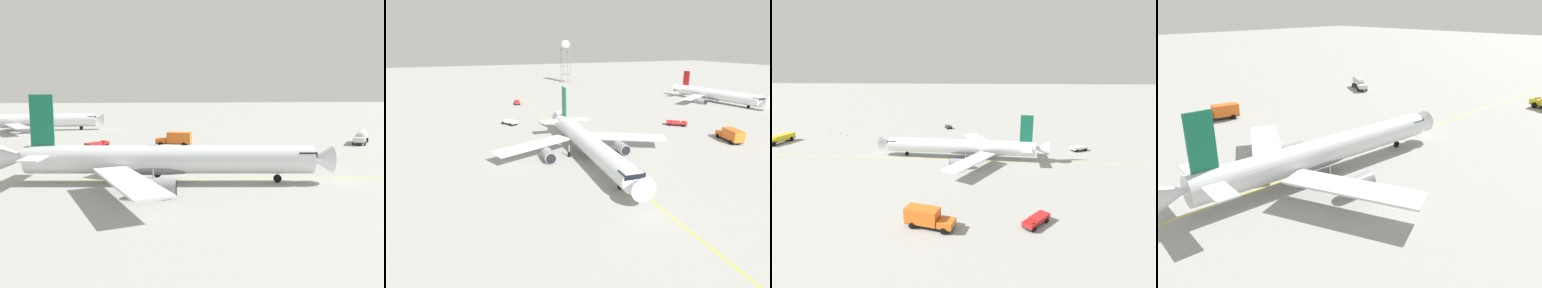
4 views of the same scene
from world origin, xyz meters
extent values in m
plane|color=#9E9E99|center=(0.00, 0.00, 0.00)|extent=(600.00, 600.00, 0.00)
cylinder|color=silver|center=(1.02, 0.27, 3.22)|extent=(39.40, 7.33, 3.86)
cone|color=silver|center=(21.74, -1.58, 3.22)|extent=(3.31, 3.92, 3.67)
cone|color=silver|center=(-20.00, 2.14, 3.52)|extent=(4.28, 3.63, 3.28)
cube|color=black|center=(19.55, -1.38, 4.09)|extent=(2.68, 3.48, 0.70)
ellipsoid|color=slate|center=(-0.93, 0.44, 2.16)|extent=(14.37, 4.72, 2.12)
cube|color=#146B4C|center=(-16.16, 1.80, 8.62)|extent=(3.21, 0.52, 6.93)
cube|color=silver|center=(-15.86, 5.23, 3.99)|extent=(3.06, 5.55, 0.20)
cube|color=silver|center=(-16.47, -1.63, 3.99)|extent=(3.06, 5.55, 0.20)
cube|color=silver|center=(-2.07, 10.97, 2.55)|extent=(12.35, 16.74, 0.28)
cube|color=silver|center=(-3.91, -9.71, 2.55)|extent=(9.97, 17.34, 0.28)
cylinder|color=gray|center=(0.94, 8.15, 1.17)|extent=(4.04, 2.58, 2.25)
cylinder|color=black|center=(2.91, 7.98, 1.17)|extent=(0.32, 1.92, 1.91)
cylinder|color=gray|center=(-0.46, -7.47, 1.17)|extent=(4.04, 2.58, 2.25)
cylinder|color=black|center=(1.51, -7.65, 1.17)|extent=(0.32, 1.92, 1.91)
cylinder|color=#9EA0A5|center=(15.86, -1.05, 1.55)|extent=(0.20, 0.20, 2.00)
cylinder|color=black|center=(15.86, -1.05, 0.55)|extent=(1.12, 0.40, 1.10)
cylinder|color=#9EA0A5|center=(-0.64, 3.76, 1.55)|extent=(0.20, 0.20, 2.00)
cylinder|color=black|center=(-0.64, 3.76, 0.55)|extent=(1.12, 0.40, 1.10)
cylinder|color=#9EA0A5|center=(-1.23, -2.87, 1.55)|extent=(0.20, 0.20, 2.00)
cylinder|color=black|center=(-1.23, -2.87, 0.55)|extent=(1.12, 0.40, 1.10)
cylinder|color=white|center=(-37.22, 73.33, 3.01)|extent=(36.21, 8.00, 4.02)
cone|color=white|center=(-18.15, 75.46, 3.01)|extent=(3.41, 4.13, 3.82)
cone|color=white|center=(-56.60, 71.16, 3.31)|extent=(4.36, 3.84, 3.41)
cube|color=black|center=(-20.34, 75.22, 3.91)|extent=(2.76, 3.66, 0.70)
ellipsoid|color=gray|center=(-39.01, 73.13, 1.90)|extent=(13.28, 5.03, 2.21)
cube|color=red|center=(-52.96, 71.56, 7.97)|extent=(3.21, 0.59, 5.91)
cube|color=white|center=(-53.31, 74.74, 3.81)|extent=(3.12, 5.04, 0.20)
cube|color=white|center=(-52.60, 68.39, 3.81)|extent=(3.12, 5.04, 0.20)
cube|color=white|center=(-41.46, 82.47, 2.30)|extent=(7.91, 15.60, 0.28)
cube|color=white|center=(-39.33, 63.47, 2.30)|extent=(10.69, 15.14, 0.28)
cylinder|color=gray|center=(-38.75, 80.49, 0.78)|extent=(3.76, 2.92, 2.55)
cylinder|color=black|center=(-36.96, 80.69, 0.78)|extent=(0.39, 2.17, 2.16)
cylinder|color=gray|center=(-37.13, 66.00, 0.78)|extent=(3.76, 2.92, 2.55)
cylinder|color=black|center=(-35.34, 66.20, 0.78)|extent=(0.39, 2.17, 2.16)
cylinder|color=#9EA0A5|center=(-23.63, 74.85, 1.43)|extent=(0.20, 0.20, 1.75)
cylinder|color=black|center=(-23.63, 74.85, 0.55)|extent=(1.13, 0.42, 1.10)
cylinder|color=#9EA0A5|center=(-39.39, 76.51, 1.43)|extent=(0.20, 0.20, 1.75)
cylinder|color=black|center=(-39.39, 76.51, 0.55)|extent=(1.13, 0.42, 1.10)
cylinder|color=#9EA0A5|center=(-38.63, 69.74, 1.43)|extent=(0.20, 0.20, 1.75)
cylinder|color=black|center=(-38.63, 69.74, 0.55)|extent=(1.13, 0.42, 1.10)
cube|color=#232326|center=(-33.12, -8.47, 0.50)|extent=(5.15, 3.84, 0.20)
cube|color=white|center=(-34.63, -9.25, 0.88)|extent=(2.27, 2.57, 0.55)
cube|color=black|center=(-35.19, -9.54, 0.96)|extent=(0.89, 1.63, 0.31)
cube|color=white|center=(-32.39, -8.09, 0.95)|extent=(3.83, 3.37, 0.70)
cylinder|color=black|center=(-34.15, -10.20, 0.40)|extent=(0.84, 0.62, 0.80)
cylinder|color=black|center=(-35.12, -8.30, 0.40)|extent=(0.84, 0.62, 0.80)
cylinder|color=black|center=(-31.25, -8.71, 0.40)|extent=(0.84, 0.62, 0.80)
cylinder|color=black|center=(-32.23, -6.81, 0.40)|extent=(0.84, 0.62, 0.80)
cube|color=#232326|center=(3.26, 36.08, 0.60)|extent=(8.12, 4.11, 0.20)
cube|color=orange|center=(0.61, 36.78, 1.20)|extent=(2.92, 3.07, 1.00)
cube|color=black|center=(-0.42, 37.06, 1.35)|extent=(0.63, 2.09, 0.56)
cube|color=orange|center=(4.49, 35.75, 1.90)|extent=(5.76, 3.82, 2.40)
cylinder|color=black|center=(0.29, 35.55, 0.50)|extent=(1.04, 0.53, 1.00)
cylinder|color=black|center=(0.94, 38.01, 0.50)|extent=(1.04, 0.53, 1.00)
cylinder|color=black|center=(5.35, 34.20, 0.50)|extent=(1.04, 0.53, 1.00)
cylinder|color=black|center=(6.01, 36.67, 0.50)|extent=(1.04, 0.53, 1.00)
cube|color=#232326|center=(-13.38, 34.41, 0.48)|extent=(4.86, 5.24, 0.20)
cube|color=red|center=(-12.10, 35.88, 0.91)|extent=(2.50, 2.48, 0.65)
cube|color=black|center=(-11.61, 36.43, 1.00)|extent=(1.22, 1.09, 0.36)
cube|color=red|center=(-14.00, 33.70, 0.93)|extent=(3.84, 4.01, 0.70)
cube|color=red|center=(-12.10, 35.88, 1.33)|extent=(1.37, 1.31, 0.16)
cylinder|color=black|center=(-12.80, 36.49, 0.38)|extent=(0.71, 0.76, 0.76)
cylinder|color=black|center=(-11.40, 35.27, 0.38)|extent=(0.71, 0.76, 0.76)
cylinder|color=black|center=(-15.26, 33.67, 0.38)|extent=(0.71, 0.76, 0.76)
cylinder|color=black|center=(-13.86, 32.45, 0.38)|extent=(0.71, 0.76, 0.76)
cube|color=#232326|center=(-63.75, 0.54, 0.48)|extent=(5.24, 2.39, 0.20)
cube|color=red|center=(-62.01, 0.25, 0.91)|extent=(1.80, 2.06, 0.65)
cube|color=black|center=(-61.36, 0.13, 1.00)|extent=(0.34, 1.53, 0.36)
cube|color=red|center=(-64.60, 0.69, 0.93)|extent=(3.59, 2.37, 0.70)
cube|color=red|center=(-62.01, 0.25, 1.33)|extent=(0.81, 1.36, 0.16)
cylinder|color=black|center=(-61.86, 1.15, 0.38)|extent=(0.80, 0.40, 0.76)
cylinder|color=black|center=(-62.16, -0.66, 0.38)|extent=(0.80, 0.40, 0.76)
cylinder|color=black|center=(-65.19, 1.72, 0.38)|extent=(0.80, 0.40, 0.76)
cylinder|color=black|center=(-65.50, -0.09, 0.38)|extent=(0.80, 0.40, 0.76)
cylinder|color=slate|center=(-122.24, 45.86, 9.36)|extent=(0.24, 0.24, 18.71)
cylinder|color=slate|center=(-126.48, 45.86, 9.36)|extent=(0.24, 0.24, 18.71)
cylinder|color=slate|center=(-126.48, 41.61, 9.36)|extent=(0.24, 0.24, 18.71)
cylinder|color=slate|center=(-122.24, 41.61, 9.36)|extent=(0.24, 0.24, 18.71)
cube|color=slate|center=(-124.36, 43.74, 4.68)|extent=(4.45, 4.45, 0.16)
cube|color=slate|center=(-124.36, 43.74, 9.36)|extent=(4.45, 4.45, 0.16)
cube|color=slate|center=(-124.36, 43.74, 14.03)|extent=(4.45, 4.45, 0.16)
cube|color=slate|center=(-124.36, 43.74, 18.86)|extent=(5.05, 5.05, 0.30)
sphere|color=white|center=(-124.36, 43.74, 21.50)|extent=(4.97, 4.97, 4.97)
cube|color=yellow|center=(-4.46, 2.28, 0.00)|extent=(183.49, 7.88, 0.01)
camera|label=1|loc=(-0.99, -55.76, 13.04)|focal=38.78mm
camera|label=2|loc=(55.38, -25.09, 22.00)|focal=29.69mm
camera|label=3|loc=(-4.35, 77.79, 24.83)|focal=28.18mm
camera|label=4|loc=(-32.72, -36.99, 22.70)|focal=35.20mm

